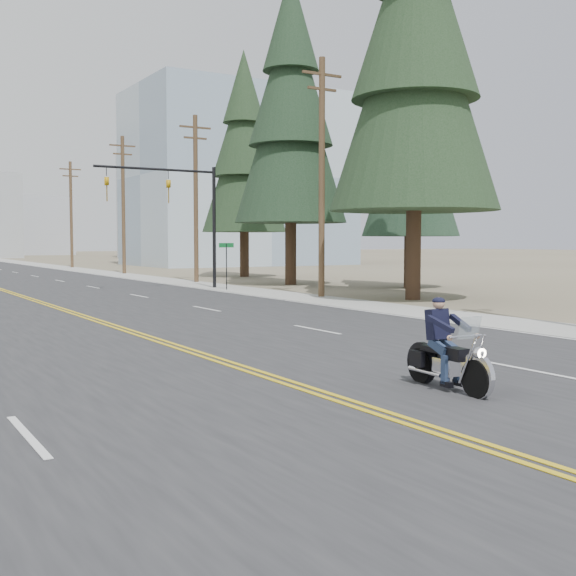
{
  "coord_description": "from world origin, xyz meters",
  "views": [
    {
      "loc": [
        -6.96,
        -6.2,
        2.69
      ],
      "look_at": [
        1.81,
        8.38,
        1.6
      ],
      "focal_mm": 45.0,
      "sensor_mm": 36.0,
      "label": 1
    }
  ],
  "objects": [
    {
      "name": "ground_plane",
      "position": [
        0.0,
        0.0,
        0.0
      ],
      "size": [
        400.0,
        400.0,
        0.0
      ],
      "primitive_type": "plane",
      "color": "#776D56",
      "rests_on": "ground"
    },
    {
      "name": "sidewalk_right",
      "position": [
        11.5,
        70.0,
        0.01
      ],
      "size": [
        3.0,
        200.0,
        0.01
      ],
      "primitive_type": "cube",
      "color": "#A5A5A0",
      "rests_on": "ground"
    },
    {
      "name": "traffic_mast_right",
      "position": [
        8.98,
        32.0,
        4.94
      ],
      "size": [
        7.1,
        0.26,
        7.0
      ],
      "color": "black",
      "rests_on": "ground"
    },
    {
      "name": "street_sign",
      "position": [
        10.8,
        30.0,
        1.8
      ],
      "size": [
        0.9,
        0.06,
        2.62
      ],
      "color": "black",
      "rests_on": "ground"
    },
    {
      "name": "utility_pole_b",
      "position": [
        12.5,
        23.0,
        5.98
      ],
      "size": [
        2.2,
        0.3,
        11.5
      ],
      "color": "brown",
      "rests_on": "ground"
    },
    {
      "name": "utility_pole_c",
      "position": [
        12.5,
        38.0,
        5.73
      ],
      "size": [
        2.2,
        0.3,
        11.0
      ],
      "color": "brown",
      "rests_on": "ground"
    },
    {
      "name": "utility_pole_d",
      "position": [
        12.5,
        53.0,
        5.98
      ],
      "size": [
        2.2,
        0.3,
        11.5
      ],
      "color": "brown",
      "rests_on": "ground"
    },
    {
      "name": "utility_pole_e",
      "position": [
        12.5,
        70.0,
        5.73
      ],
      "size": [
        2.2,
        0.3,
        11.0
      ],
      "color": "brown",
      "rests_on": "ground"
    },
    {
      "name": "glass_building",
      "position": [
        32.0,
        70.0,
        10.0
      ],
      "size": [
        24.0,
        16.0,
        20.0
      ],
      "primitive_type": "cube",
      "color": "#9EB5CC",
      "rests_on": "ground"
    },
    {
      "name": "haze_bldg_c",
      "position": [
        40.0,
        110.0,
        9.0
      ],
      "size": [
        16.0,
        12.0,
        18.0
      ],
      "primitive_type": "cube",
      "color": "#B7BCC6",
      "rests_on": "ground"
    },
    {
      "name": "haze_bldg_e",
      "position": [
        25.0,
        150.0,
        6.0
      ],
      "size": [
        14.0,
        14.0,
        12.0
      ],
      "primitive_type": "cube",
      "color": "#B7BCC6",
      "rests_on": "ground"
    },
    {
      "name": "motorcyclist",
      "position": [
        2.18,
        3.38,
        0.84
      ],
      "size": [
        1.07,
        2.21,
        1.68
      ],
      "primitive_type": null,
      "rotation": [
        0.0,
        0.0,
        3.07
      ],
      "color": "black",
      "rests_on": "ground"
    },
    {
      "name": "conifer_near",
      "position": [
        15.26,
        19.48,
        11.84
      ],
      "size": [
        7.79,
        7.79,
        20.62
      ],
      "rotation": [
        0.0,
        0.0,
        0.16
      ],
      "color": "#382619",
      "rests_on": "ground"
    },
    {
      "name": "conifer_mid",
      "position": [
        20.87,
        26.24,
        8.67
      ],
      "size": [
        5.66,
        5.66,
        15.1
      ],
      "rotation": [
        0.0,
        0.0,
        -0.18
      ],
      "color": "#382619",
      "rests_on": "ground"
    },
    {
      "name": "conifer_tall",
      "position": [
        16.5,
        32.49,
        11.15
      ],
      "size": [
        6.99,
        6.99,
        19.42
      ],
      "rotation": [
        0.0,
        0.0,
        0.22
      ],
      "color": "#382619",
      "rests_on": "ground"
    },
    {
      "name": "conifer_far",
      "position": [
        18.78,
        43.14,
        9.89
      ],
      "size": [
        6.44,
        6.44,
        17.24
      ],
      "rotation": [
        0.0,
        0.0,
        -0.03
      ],
      "color": "#382619",
      "rests_on": "ground"
    }
  ]
}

